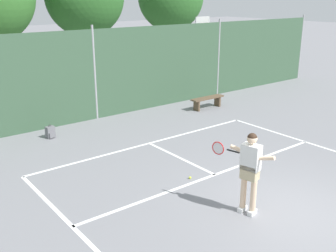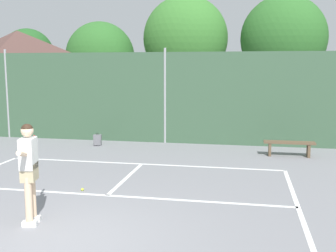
{
  "view_description": "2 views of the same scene",
  "coord_description": "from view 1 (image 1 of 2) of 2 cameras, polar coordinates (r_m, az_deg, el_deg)",
  "views": [
    {
      "loc": [
        -6.98,
        -4.45,
        4.57
      ],
      "look_at": [
        0.02,
        4.53,
        0.84
      ],
      "focal_mm": 42.83,
      "sensor_mm": 36.0,
      "label": 1
    },
    {
      "loc": [
        3.01,
        -5.88,
        2.86
      ],
      "look_at": [
        1.06,
        4.12,
        1.37
      ],
      "focal_mm": 43.51,
      "sensor_mm": 36.0,
      "label": 2
    }
  ],
  "objects": [
    {
      "name": "basketball_hoop",
      "position": [
        20.77,
        4.79,
        11.85
      ],
      "size": [
        0.9,
        0.67,
        3.55
      ],
      "color": "#284CB2",
      "rests_on": "ground"
    },
    {
      "name": "court_markings",
      "position": [
        9.77,
        14.3,
        -10.32
      ],
      "size": [
        8.3,
        11.1,
        0.01
      ],
      "color": "white",
      "rests_on": "ground"
    },
    {
      "name": "ground_plane",
      "position": [
        9.45,
        17.42,
        -11.67
      ],
      "size": [
        120.0,
        120.0,
        0.0
      ],
      "primitive_type": "plane",
      "color": "gray"
    },
    {
      "name": "tennis_ball",
      "position": [
        10.55,
        3.15,
        -7.35
      ],
      "size": [
        0.07,
        0.07,
        0.07
      ],
      "primitive_type": "sphere",
      "color": "#CCE033",
      "rests_on": "ground"
    },
    {
      "name": "treeline_backdrop",
      "position": [
        25.36,
        -18.66,
        16.55
      ],
      "size": [
        27.49,
        4.67,
        7.16
      ],
      "color": "brown",
      "rests_on": "ground"
    },
    {
      "name": "courtside_bench",
      "position": [
        16.96,
        5.63,
        3.7
      ],
      "size": [
        1.6,
        0.36,
        0.48
      ],
      "color": "brown",
      "rests_on": "ground"
    },
    {
      "name": "tennis_player",
      "position": [
        8.72,
        11.54,
        -5.62
      ],
      "size": [
        0.49,
        1.39,
        1.85
      ],
      "color": "silver",
      "rests_on": "ground"
    },
    {
      "name": "backpack_grey",
      "position": [
        13.96,
        -16.39,
        -0.88
      ],
      "size": [
        0.31,
        0.28,
        0.46
      ],
      "color": "slate",
      "rests_on": "ground"
    },
    {
      "name": "chainlink_fence",
      "position": [
        15.42,
        -10.38,
        7.13
      ],
      "size": [
        26.09,
        0.09,
        3.54
      ],
      "color": "#38563D",
      "rests_on": "ground"
    }
  ]
}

